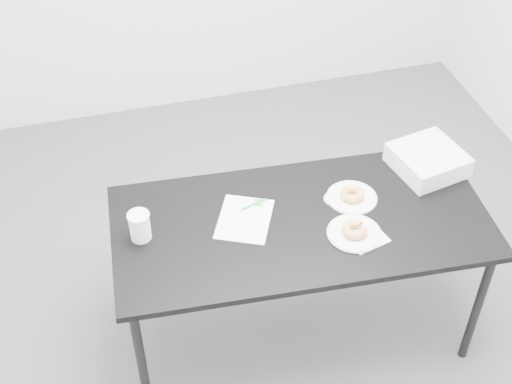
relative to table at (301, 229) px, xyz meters
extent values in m
plane|color=#4B4B50|center=(-0.12, 0.14, -0.70)|extent=(4.00, 4.00, 0.00)
cube|color=black|center=(0.00, 0.00, 0.04)|extent=(1.72, 0.90, 0.03)
cylinder|color=black|center=(-0.79, -0.27, -0.34)|extent=(0.04, 0.04, 0.73)
cylinder|color=black|center=(-0.75, 0.38, -0.34)|extent=(0.04, 0.04, 0.73)
cylinder|color=black|center=(0.75, -0.38, -0.34)|extent=(0.04, 0.04, 0.73)
cylinder|color=black|center=(0.79, 0.27, -0.34)|extent=(0.04, 0.04, 0.73)
cube|color=white|center=(-0.24, 0.07, 0.06)|extent=(0.33, 0.36, 0.00)
cube|color=green|center=(-0.16, 0.16, 0.06)|extent=(0.06, 0.06, 0.00)
cylinder|color=#0B7F50|center=(-0.18, 0.15, 0.06)|extent=(0.13, 0.05, 0.01)
cube|color=white|center=(0.23, -0.17, 0.06)|extent=(0.20, 0.20, 0.00)
cylinder|color=white|center=(0.19, -0.14, 0.06)|extent=(0.24, 0.24, 0.01)
torus|color=#C98B3F|center=(0.19, -0.14, 0.09)|extent=(0.12, 0.12, 0.04)
cylinder|color=white|center=(0.27, 0.08, 0.06)|extent=(0.23, 0.23, 0.01)
torus|color=#C98B3F|center=(0.27, 0.08, 0.08)|extent=(0.14, 0.14, 0.04)
cylinder|color=white|center=(-0.70, 0.08, 0.13)|extent=(0.09, 0.09, 0.14)
cylinder|color=silver|center=(0.18, 0.09, 0.06)|extent=(0.09, 0.09, 0.01)
cube|color=silver|center=(0.69, 0.18, 0.11)|extent=(0.35, 0.35, 0.10)
camera|label=1|loc=(-0.79, -2.13, 2.26)|focal=50.00mm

